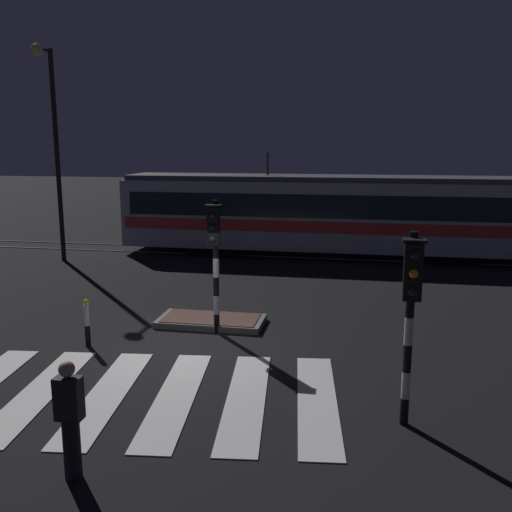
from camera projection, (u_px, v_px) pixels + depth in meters
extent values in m
plane|color=black|center=(183.00, 348.00, 12.84)|extent=(120.00, 120.00, 0.00)
cube|color=#59595E|center=(264.00, 256.00, 23.12)|extent=(80.00, 0.12, 0.03)
cube|color=#59595E|center=(269.00, 250.00, 24.50)|extent=(80.00, 0.12, 0.03)
cube|color=silver|center=(40.00, 392.00, 10.57)|extent=(1.16, 4.10, 0.02)
cube|color=silver|center=(107.00, 394.00, 10.48)|extent=(1.16, 4.10, 0.02)
cube|color=silver|center=(176.00, 396.00, 10.39)|extent=(1.16, 4.10, 0.02)
cube|color=silver|center=(246.00, 399.00, 10.31)|extent=(1.16, 4.10, 0.02)
cube|color=silver|center=(317.00, 401.00, 10.22)|extent=(1.16, 4.10, 0.02)
cube|color=slate|center=(211.00, 321.00, 14.54)|extent=(2.68, 1.27, 0.16)
cube|color=brown|center=(211.00, 318.00, 14.52)|extent=(2.41, 1.14, 0.02)
cylinder|color=black|center=(404.00, 411.00, 9.36)|extent=(0.14, 0.14, 0.46)
cylinder|color=white|center=(406.00, 385.00, 9.27)|extent=(0.14, 0.14, 0.46)
cylinder|color=black|center=(407.00, 358.00, 9.18)|extent=(0.14, 0.14, 0.46)
cylinder|color=white|center=(409.00, 331.00, 9.09)|extent=(0.14, 0.14, 0.46)
cylinder|color=black|center=(410.00, 303.00, 9.00)|extent=(0.14, 0.14, 0.46)
cylinder|color=white|center=(412.00, 275.00, 8.91)|extent=(0.14, 0.14, 0.46)
cylinder|color=black|center=(413.00, 246.00, 8.82)|extent=(0.14, 0.14, 0.46)
cube|color=black|center=(413.00, 272.00, 8.73)|extent=(0.28, 0.20, 0.90)
sphere|color=black|center=(415.00, 255.00, 8.56)|extent=(0.14, 0.14, 0.14)
sphere|color=orange|center=(414.00, 273.00, 8.62)|extent=(0.14, 0.14, 0.14)
sphere|color=black|center=(413.00, 291.00, 8.67)|extent=(0.14, 0.14, 0.14)
cube|color=black|center=(415.00, 240.00, 8.63)|extent=(0.36, 0.24, 0.04)
cylinder|color=black|center=(217.00, 323.00, 13.90)|extent=(0.14, 0.14, 0.46)
cylinder|color=white|center=(216.00, 305.00, 13.80)|extent=(0.14, 0.14, 0.46)
cylinder|color=black|center=(216.00, 286.00, 13.71)|extent=(0.14, 0.14, 0.46)
cylinder|color=white|center=(216.00, 268.00, 13.62)|extent=(0.14, 0.14, 0.46)
cylinder|color=black|center=(216.00, 249.00, 13.53)|extent=(0.14, 0.14, 0.46)
cylinder|color=white|center=(215.00, 229.00, 13.44)|extent=(0.14, 0.14, 0.46)
cylinder|color=black|center=(215.00, 210.00, 13.35)|extent=(0.14, 0.14, 0.46)
cube|color=black|center=(214.00, 227.00, 13.26)|extent=(0.28, 0.20, 0.90)
sphere|color=black|center=(212.00, 215.00, 13.10)|extent=(0.14, 0.14, 0.14)
sphere|color=black|center=(212.00, 227.00, 13.15)|extent=(0.14, 0.14, 0.14)
sphere|color=black|center=(213.00, 239.00, 13.21)|extent=(0.14, 0.14, 0.14)
cube|color=black|center=(213.00, 206.00, 13.16)|extent=(0.36, 0.24, 0.04)
cylinder|color=black|center=(57.00, 158.00, 21.61)|extent=(0.18, 0.18, 7.93)
cylinder|color=black|center=(43.00, 49.00, 20.41)|extent=(0.10, 0.90, 0.10)
sphere|color=#F9E08C|center=(37.00, 50.00, 20.00)|extent=(0.44, 0.44, 0.44)
cube|color=#B2BCC1|center=(329.00, 214.00, 23.02)|extent=(16.82, 2.50, 2.70)
cube|color=red|center=(327.00, 228.00, 21.86)|extent=(16.49, 0.04, 0.44)
cube|color=red|center=(331.00, 219.00, 24.31)|extent=(16.49, 0.04, 0.44)
cube|color=black|center=(327.00, 207.00, 21.71)|extent=(15.98, 0.03, 0.90)
cube|color=#4C4C51|center=(330.00, 178.00, 22.73)|extent=(16.49, 2.30, 0.20)
cylinder|color=#262628|center=(268.00, 165.00, 23.09)|extent=(0.08, 0.08, 1.00)
cube|color=black|center=(446.00, 255.00, 22.49)|extent=(2.20, 2.00, 0.35)
cube|color=black|center=(218.00, 248.00, 24.15)|extent=(2.20, 2.00, 0.35)
cylinder|color=black|center=(72.00, 449.00, 7.81)|extent=(0.24, 0.24, 0.88)
cube|color=black|center=(69.00, 398.00, 7.66)|extent=(0.36, 0.22, 0.60)
sphere|color=tan|center=(67.00, 369.00, 7.58)|extent=(0.22, 0.22, 0.22)
cylinder|color=black|center=(88.00, 336.00, 12.92)|extent=(0.12, 0.12, 0.50)
cylinder|color=white|center=(87.00, 315.00, 12.82)|extent=(0.12, 0.12, 0.50)
sphere|color=yellow|center=(86.00, 302.00, 12.76)|extent=(0.12, 0.12, 0.12)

